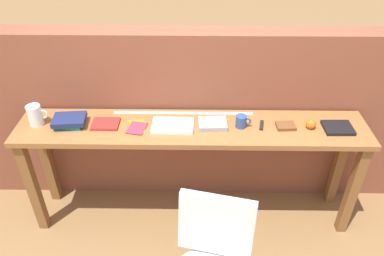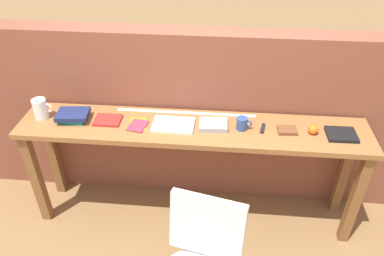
{
  "view_description": "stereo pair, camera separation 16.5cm",
  "coord_description": "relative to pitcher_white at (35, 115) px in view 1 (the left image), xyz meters",
  "views": [
    {
      "loc": [
        0.03,
        -1.87,
        2.39
      ],
      "look_at": [
        0.0,
        0.25,
        0.9
      ],
      "focal_mm": 35.0,
      "sensor_mm": 36.0,
      "label": 1
    },
    {
      "loc": [
        0.2,
        -1.86,
        2.39
      ],
      "look_at": [
        0.0,
        0.25,
        0.9
      ],
      "focal_mm": 35.0,
      "sensor_mm": 36.0,
      "label": 2
    }
  ],
  "objects": [
    {
      "name": "ground_plane",
      "position": [
        1.1,
        -0.31,
        -0.96
      ],
      "size": [
        40.0,
        40.0,
        0.0
      ],
      "primitive_type": "plane",
      "color": "olive"
    },
    {
      "name": "brick_wall_back",
      "position": [
        1.1,
        0.33,
        -0.23
      ],
      "size": [
        6.0,
        0.2,
        1.45
      ],
      "primitive_type": "cube",
      "color": "brown",
      "rests_on": "ground"
    },
    {
      "name": "sideboard",
      "position": [
        1.1,
        -0.01,
        -0.22
      ],
      "size": [
        2.5,
        0.44,
        0.88
      ],
      "color": "#996033",
      "rests_on": "ground"
    },
    {
      "name": "pitcher_white",
      "position": [
        0.0,
        0.0,
        0.0
      ],
      "size": [
        0.14,
        0.1,
        0.18
      ],
      "color": "white",
      "rests_on": "sideboard"
    },
    {
      "name": "book_stack_leftmost",
      "position": [
        0.23,
        -0.01,
        -0.04
      ],
      "size": [
        0.24,
        0.19,
        0.06
      ],
      "color": "#19757A",
      "rests_on": "sideboard"
    },
    {
      "name": "magazine_cycling",
      "position": [
        0.49,
        -0.0,
        -0.07
      ],
      "size": [
        0.19,
        0.15,
        0.02
      ],
      "primitive_type": "cube",
      "rotation": [
        0.0,
        0.0,
        -0.0
      ],
      "color": "red",
      "rests_on": "sideboard"
    },
    {
      "name": "pamphlet_pile_colourful",
      "position": [
        0.71,
        -0.03,
        -0.07
      ],
      "size": [
        0.14,
        0.2,
        0.01
      ],
      "color": "green",
      "rests_on": "sideboard"
    },
    {
      "name": "book_open_centre",
      "position": [
        0.97,
        -0.02,
        -0.07
      ],
      "size": [
        0.3,
        0.2,
        0.02
      ],
      "primitive_type": "cube",
      "rotation": [
        0.0,
        0.0,
        -0.02
      ],
      "color": "white",
      "rests_on": "sideboard"
    },
    {
      "name": "book_grey_hardcover",
      "position": [
        1.25,
        -0.0,
        -0.06
      ],
      "size": [
        0.2,
        0.16,
        0.03
      ],
      "primitive_type": "cube",
      "rotation": [
        0.0,
        0.0,
        0.05
      ],
      "color": "#9E9EA3",
      "rests_on": "sideboard"
    },
    {
      "name": "mug",
      "position": [
        1.45,
        -0.01,
        -0.03
      ],
      "size": [
        0.11,
        0.08,
        0.09
      ],
      "color": "#2D4C8C",
      "rests_on": "sideboard"
    },
    {
      "name": "multitool_folded",
      "position": [
        1.59,
        -0.0,
        -0.07
      ],
      "size": [
        0.04,
        0.11,
        0.02
      ],
      "primitive_type": "cube",
      "rotation": [
        0.0,
        0.0,
        -0.2
      ],
      "color": "black",
      "rests_on": "sideboard"
    },
    {
      "name": "leather_journal_brown",
      "position": [
        1.76,
        -0.02,
        -0.07
      ],
      "size": [
        0.14,
        0.11,
        0.02
      ],
      "primitive_type": "cube",
      "rotation": [
        0.0,
        0.0,
        0.06
      ],
      "color": "brown",
      "rests_on": "sideboard"
    },
    {
      "name": "sports_ball_small",
      "position": [
        1.93,
        -0.02,
        -0.04
      ],
      "size": [
        0.07,
        0.07,
        0.07
      ],
      "primitive_type": "sphere",
      "color": "orange",
      "rests_on": "sideboard"
    },
    {
      "name": "book_repair_rightmost",
      "position": [
        2.12,
        -0.03,
        -0.07
      ],
      "size": [
        0.2,
        0.17,
        0.02
      ],
      "primitive_type": "cube",
      "rotation": [
        0.0,
        0.0,
        0.02
      ],
      "color": "black",
      "rests_on": "sideboard"
    },
    {
      "name": "ruler_metal_back_edge",
      "position": [
        1.04,
        0.16,
        -0.08
      ],
      "size": [
        1.04,
        0.03,
        0.0
      ],
      "primitive_type": "cube",
      "color": "silver",
      "rests_on": "sideboard"
    }
  ]
}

